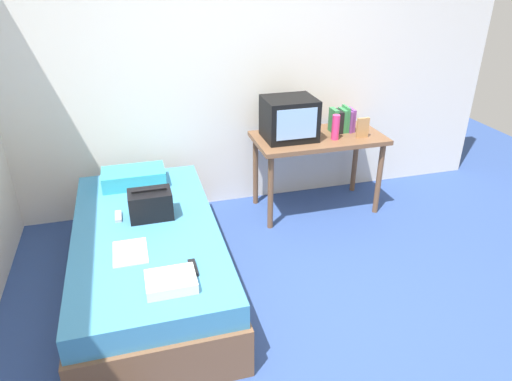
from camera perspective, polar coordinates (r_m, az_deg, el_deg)
ground_plane at (r=3.11m, az=6.23°, el=-17.38°), size 8.00×8.00×0.00m
wall_back at (r=4.23m, az=-3.08°, el=15.06°), size 5.20×0.10×2.60m
bed at (r=3.41m, az=-13.02°, el=-8.06°), size 1.00×2.00×0.50m
desk at (r=4.24m, az=7.64°, el=5.52°), size 1.16×0.60×0.73m
tv at (r=4.07m, az=4.11°, el=8.84°), size 0.44×0.39×0.36m
water_bottle at (r=4.11m, az=9.77°, el=7.68°), size 0.07×0.07×0.22m
book_row at (r=4.33m, az=10.53°, el=8.51°), size 0.21×0.17×0.23m
picture_frame at (r=4.21m, az=13.01°, el=7.53°), size 0.11×0.02×0.18m
pillow at (r=3.89m, az=-14.81°, el=1.60°), size 0.50×0.28×0.13m
handbag at (r=3.35m, az=-12.85°, el=-1.67°), size 0.30×0.20×0.22m
magazine at (r=3.04m, az=-15.22°, el=-7.33°), size 0.21×0.29×0.01m
remote_dark at (r=2.81m, az=-7.76°, el=-9.40°), size 0.04×0.16×0.02m
remote_silver at (r=3.44m, az=-16.58°, el=-3.07°), size 0.04×0.14×0.02m
folded_towel at (r=2.69m, az=-10.42°, el=-10.98°), size 0.28×0.22×0.06m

